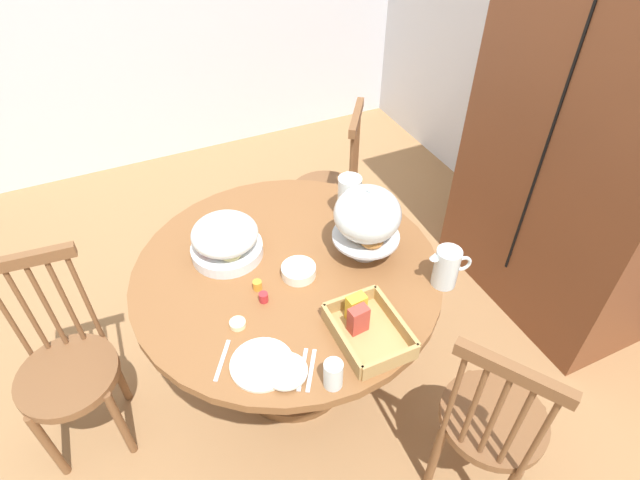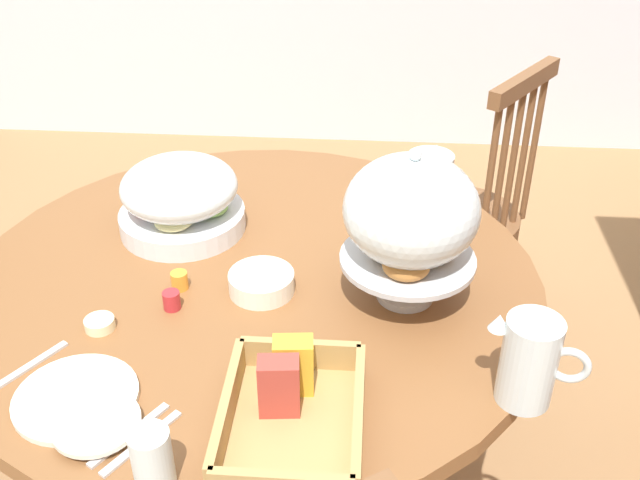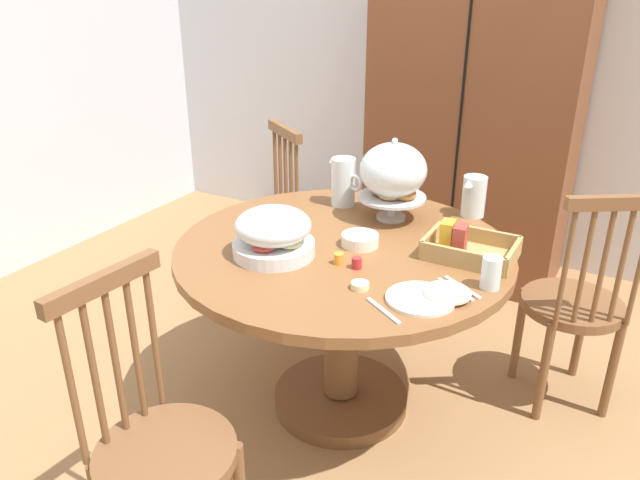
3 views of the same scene
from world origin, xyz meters
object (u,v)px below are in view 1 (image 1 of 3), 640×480
object	(u,v)px
drinking_glass	(333,374)
butter_dish	(238,324)
windsor_chair_by_cabinet	(68,371)
china_plate_large	(262,364)
windsor_chair_facing_door	(491,423)
fruit_platter_covered	(226,239)
windsor_chair_near_window	(329,193)
dining_table	(289,301)
milk_pitcher	(349,200)
cereal_basket	(366,327)
china_plate_small	(286,371)
wooden_armoire	(590,142)
orange_juice_pitcher	(446,269)
cereal_bowl	(299,271)
pastry_stand_with_dome	(367,217)

from	to	relation	value
drinking_glass	butter_dish	bearing A→B (deg)	-150.22
windsor_chair_by_cabinet	china_plate_large	xyz separation A→B (m)	(0.50, 0.68, 0.29)
windsor_chair_facing_door	fruit_platter_covered	world-z (taller)	windsor_chair_facing_door
windsor_chair_near_window	windsor_chair_by_cabinet	distance (m)	1.62
dining_table	milk_pitcher	xyz separation A→B (m)	(-0.20, 0.39, 0.29)
windsor_chair_by_cabinet	cereal_basket	bearing A→B (deg)	63.49
dining_table	china_plate_small	xyz separation A→B (m)	(0.47, -0.19, 0.22)
wooden_armoire	china_plate_large	distance (m)	1.82
dining_table	orange_juice_pitcher	size ratio (longest dim) A/B	7.04
cereal_basket	cereal_bowl	world-z (taller)	cereal_basket
china_plate_large	butter_dish	distance (m)	0.20
butter_dish	fruit_platter_covered	bearing A→B (deg)	168.20
windsor_chair_facing_door	drinking_glass	bearing A→B (deg)	-113.02
windsor_chair_facing_door	milk_pitcher	xyz separation A→B (m)	(-1.00, -0.10, 0.38)
orange_juice_pitcher	dining_table	bearing A→B (deg)	-122.14
windsor_chair_near_window	butter_dish	size ratio (longest dim) A/B	16.25
drinking_glass	butter_dish	xyz separation A→B (m)	(-0.37, -0.21, -0.04)
wooden_armoire	windsor_chair_by_cabinet	bearing A→B (deg)	-93.48
milk_pitcher	cereal_basket	bearing A→B (deg)	-22.02
windsor_chair_by_cabinet	orange_juice_pitcher	size ratio (longest dim) A/B	5.40
wooden_armoire	dining_table	distance (m)	1.58
china_plate_large	china_plate_small	distance (m)	0.09
china_plate_large	windsor_chair_facing_door	bearing A→B (deg)	61.44
dining_table	cereal_bowl	world-z (taller)	cereal_bowl
orange_juice_pitcher	milk_pitcher	size ratio (longest dim) A/B	0.86
cereal_bowl	fruit_platter_covered	bearing A→B (deg)	-136.77
wooden_armoire	milk_pitcher	size ratio (longest dim) A/B	9.33
windsor_chair_facing_door	pastry_stand_with_dome	world-z (taller)	pastry_stand_with_dome
wooden_armoire	butter_dish	bearing A→B (deg)	-85.08
wooden_armoire	drinking_glass	bearing A→B (deg)	-71.74
windsor_chair_by_cabinet	windsor_chair_near_window	bearing A→B (deg)	113.65
windsor_chair_by_cabinet	fruit_platter_covered	xyz separation A→B (m)	(-0.08, 0.74, 0.37)
wooden_armoire	orange_juice_pitcher	size ratio (longest dim) A/B	10.86
china_plate_small	drinking_glass	bearing A→B (deg)	51.65
wooden_armoire	windsor_chair_facing_door	world-z (taller)	wooden_armoire
dining_table	fruit_platter_covered	size ratio (longest dim) A/B	4.23
butter_dish	cereal_basket	bearing A→B (deg)	60.87
dining_table	butter_dish	size ratio (longest dim) A/B	21.17
china_plate_large	cereal_basket	bearing A→B (deg)	85.88
wooden_armoire	windsor_chair_near_window	size ratio (longest dim) A/B	2.01
dining_table	milk_pitcher	distance (m)	0.52
dining_table	windsor_chair_facing_door	bearing A→B (deg)	30.98
pastry_stand_with_dome	china_plate_small	bearing A→B (deg)	-51.73
windsor_chair_near_window	pastry_stand_with_dome	world-z (taller)	pastry_stand_with_dome
milk_pitcher	windsor_chair_by_cabinet	bearing A→B (deg)	-85.75
milk_pitcher	china_plate_small	bearing A→B (deg)	-40.99
windsor_chair_by_cabinet	windsor_chair_facing_door	bearing A→B (deg)	57.41
milk_pitcher	fruit_platter_covered	bearing A→B (deg)	-88.54
china_plate_large	pastry_stand_with_dome	bearing A→B (deg)	120.72
china_plate_large	windsor_chair_by_cabinet	bearing A→B (deg)	-126.59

